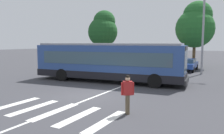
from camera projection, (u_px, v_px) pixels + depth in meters
ground_plane at (90, 95)px, 13.62m from camera, size 160.00×160.00×0.00m
city_transit_bus at (108, 62)px, 18.24m from camera, size 12.28×3.84×3.06m
pedestrian_crossing_street at (128, 92)px, 10.02m from camera, size 0.49×0.44×1.72m
parked_car_red at (141, 62)px, 27.71m from camera, size 2.13×4.62×1.35m
parked_car_champagne at (164, 63)px, 26.59m from camera, size 1.92×4.53×1.35m
parked_car_blue at (187, 64)px, 25.34m from camera, size 1.95×4.54×1.35m
twin_arm_street_lamp at (204, 19)px, 22.01m from camera, size 4.77×0.32×8.57m
background_tree_left at (103, 29)px, 32.94m from camera, size 4.24×4.24×7.69m
background_tree_right at (196, 25)px, 28.24m from camera, size 4.68×4.68×8.20m
crosswalk_painted_stripes at (55, 112)px, 10.41m from camera, size 5.81×2.98×0.01m
lane_center_line at (112, 90)px, 15.14m from camera, size 0.16×24.00×0.01m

